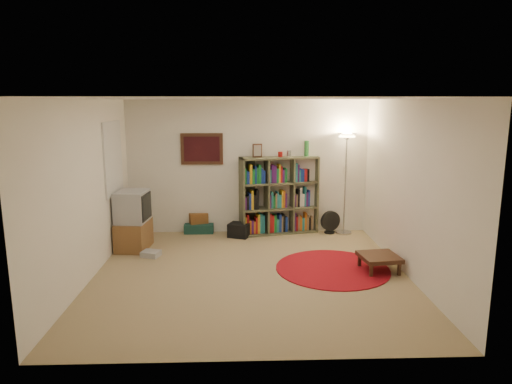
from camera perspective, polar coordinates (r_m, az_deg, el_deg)
room at (r=6.41m, az=-1.21°, el=0.44°), size 4.54×4.54×2.54m
bookshelf at (r=8.61m, az=2.72°, el=-0.55°), size 1.51×0.72×1.75m
floor_lamp at (r=8.58m, az=11.26°, el=5.11°), size 0.41×0.41×1.90m
floor_fan at (r=8.77m, az=9.26°, el=-3.74°), size 0.38×0.26×0.43m
tv_stand at (r=7.97m, az=-15.09°, el=-3.54°), size 0.54×0.73×1.00m
dvd_box at (r=7.62m, az=-13.00°, el=-7.53°), size 0.33×0.30×0.09m
suitcase at (r=8.84m, az=-7.10°, el=-4.42°), size 0.55×0.36×0.18m
wicker_basket at (r=8.81m, az=-7.23°, el=-3.24°), size 0.40×0.34×0.19m
duffel_bag at (r=8.47m, az=-2.10°, el=-4.77°), size 0.45×0.42×0.25m
paper_towel at (r=8.59m, az=0.53°, el=-4.57°), size 0.14×0.14×0.24m
red_rug at (r=7.01m, az=9.54°, el=-9.40°), size 1.70×1.70×0.02m
side_table at (r=7.01m, az=15.15°, el=-7.92°), size 0.60×0.60×0.25m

